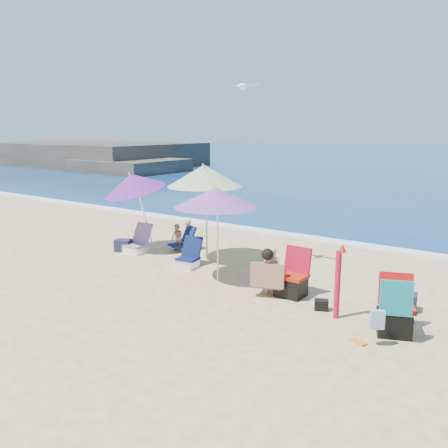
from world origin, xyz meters
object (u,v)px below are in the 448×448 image
Objects in this scene: umbrella_striped at (204,176)px; chair_navy at (188,259)px; camp_chair_right at (394,314)px; furled_umbrella at (338,278)px; person_center at (270,272)px; chair_rainbow at (138,245)px; umbrella_blue at (133,183)px; person_left at (179,237)px; camp_chair_left at (292,282)px; umbrella_turquoise at (216,197)px; seagull at (243,86)px.

chair_navy is at bearing -94.10° from umbrella_striped.
camp_chair_right is (4.85, -0.98, 0.17)m from chair_navy.
person_center is (-1.45, 0.31, -0.25)m from furled_umbrella.
camp_chair_right is at bearing -7.19° from furled_umbrella.
chair_rainbow is at bearing 169.81° from camp_chair_right.
person_left is (0.97, 0.60, -1.40)m from umbrella_blue.
person_left is at bearing 161.87° from camp_chair_left.
person_center is (2.44, -0.54, 0.27)m from chair_navy.
camp_chair_left is 0.45m from person_center.
umbrella_turquoise reaches higher than chair_navy.
umbrella_turquoise is 2.48m from seagull.
seagull is at bearing 151.70° from furled_umbrella.
umbrella_striped is (-1.03, 0.96, 0.30)m from umbrella_turquoise.
seagull is (-1.80, 1.04, 3.69)m from camp_chair_left.
camp_chair_left is at bearing -6.93° from chair_navy.
furled_umbrella is 1.61× the size of seagull.
umbrella_turquoise is at bearing -19.50° from chair_navy.
person_center is 3.79m from person_left.
umbrella_turquoise is 0.90× the size of umbrella_striped.
umbrella_striped is 1.94m from chair_navy.
camp_chair_left is (-1.09, 0.52, -0.43)m from furled_umbrella.
umbrella_turquoise is at bearing 170.43° from furled_umbrella.
person_center is (2.40, -1.12, -1.58)m from umbrella_striped.
camp_chair_left is (2.81, -0.34, 0.10)m from chair_navy.
umbrella_striped is 2.51× the size of person_center.
umbrella_striped reaches higher than chair_rainbow.
umbrella_striped is 2.09m from umbrella_blue.
umbrella_blue is 2.71× the size of seagull.
person_center is at bearing -6.71° from umbrella_turquoise.
furled_umbrella is 1.77× the size of chair_rainbow.
umbrella_striped is at bearing 159.53° from furled_umbrella.
camp_chair_right is 1.39× the size of person_left.
furled_umbrella is at bearing -10.68° from chair_rainbow.
furled_umbrella is 1.28m from camp_chair_left.
umbrella_striped reaches higher than person_center.
camp_chair_right is at bearing -17.29° from camp_chair_left.
chair_rainbow is 1.08m from person_left.
umbrella_blue is 1.68× the size of furled_umbrella.
seagull is at bearing 149.95° from camp_chair_left.
camp_chair_left is 0.99× the size of person_center.
umbrella_striped reaches higher than chair_navy.
chair_navy is 0.99× the size of chair_rainbow.
furled_umbrella is (5.91, -1.17, -1.06)m from umbrella_blue.
camp_chair_left reaches higher than person_left.
chair_rainbow reaches higher than chair_navy.
person_center is (1.37, -0.16, -1.28)m from umbrella_turquoise.
chair_navy is 0.65× the size of camp_chair_right.
umbrella_blue is 1.58m from chair_rainbow.
camp_chair_right is at bearing -23.58° from seagull.
furled_umbrella reaches higher than camp_chair_right.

